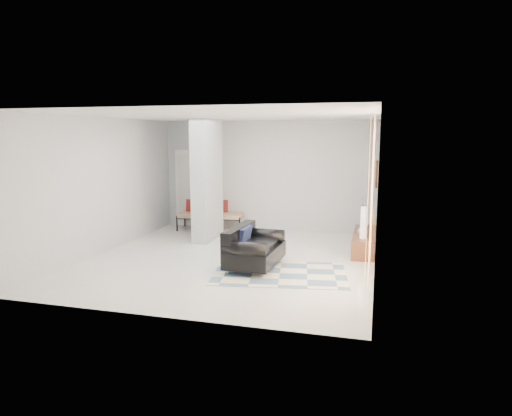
# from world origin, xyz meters

# --- Properties ---
(floor) EXTENTS (6.00, 6.00, 0.00)m
(floor) POSITION_xyz_m (0.00, 0.00, 0.00)
(floor) COLOR silver
(floor) RESTS_ON ground
(ceiling) EXTENTS (6.00, 6.00, 0.00)m
(ceiling) POSITION_xyz_m (0.00, 0.00, 2.80)
(ceiling) COLOR white
(ceiling) RESTS_ON wall_back
(wall_back) EXTENTS (6.00, 0.00, 6.00)m
(wall_back) POSITION_xyz_m (0.00, 3.00, 1.40)
(wall_back) COLOR silver
(wall_back) RESTS_ON ground
(wall_front) EXTENTS (6.00, 0.00, 6.00)m
(wall_front) POSITION_xyz_m (0.00, -3.00, 1.40)
(wall_front) COLOR silver
(wall_front) RESTS_ON ground
(wall_left) EXTENTS (0.00, 6.00, 6.00)m
(wall_left) POSITION_xyz_m (-2.75, 0.00, 1.40)
(wall_left) COLOR silver
(wall_left) RESTS_ON ground
(wall_right) EXTENTS (0.00, 6.00, 6.00)m
(wall_right) POSITION_xyz_m (2.75, 0.00, 1.40)
(wall_right) COLOR silver
(wall_right) RESTS_ON ground
(partition_column) EXTENTS (0.35, 1.20, 2.80)m
(partition_column) POSITION_xyz_m (-1.10, 1.60, 1.40)
(partition_column) COLOR #ADB1B5
(partition_column) RESTS_ON floor
(hallway_door) EXTENTS (0.85, 0.06, 2.04)m
(hallway_door) POSITION_xyz_m (-2.10, 2.96, 1.02)
(hallway_door) COLOR white
(hallway_door) RESTS_ON floor
(curtain) EXTENTS (0.00, 2.55, 2.55)m
(curtain) POSITION_xyz_m (2.67, -1.15, 1.45)
(curtain) COLOR orange
(curtain) RESTS_ON wall_right
(wall_art) EXTENTS (0.04, 0.45, 0.55)m
(wall_art) POSITION_xyz_m (2.72, 1.38, 1.65)
(wall_art) COLOR #381D0F
(wall_art) RESTS_ON wall_right
(media_console) EXTENTS (0.45, 1.78, 0.80)m
(media_console) POSITION_xyz_m (2.52, 1.38, 0.20)
(media_console) COLOR brown
(media_console) RESTS_ON floor
(loveseat) EXTENTS (0.89, 1.46, 0.76)m
(loveseat) POSITION_xyz_m (0.54, -0.40, 0.36)
(loveseat) COLOR silver
(loveseat) RESTS_ON floor
(daybed) EXTENTS (1.73, 0.89, 0.77)m
(daybed) POSITION_xyz_m (-1.43, 2.63, 0.42)
(daybed) COLOR black
(daybed) RESTS_ON floor
(area_rug) EXTENTS (2.55, 1.91, 0.01)m
(area_rug) POSITION_xyz_m (1.13, -0.68, 0.01)
(area_rug) COLOR beige
(area_rug) RESTS_ON floor
(cylinder_lamp) EXTENTS (0.12, 0.12, 0.63)m
(cylinder_lamp) POSITION_xyz_m (2.50, 0.80, 0.72)
(cylinder_lamp) COLOR beige
(cylinder_lamp) RESTS_ON media_console
(bronze_figurine) EXTENTS (0.14, 0.14, 0.25)m
(bronze_figurine) POSITION_xyz_m (2.47, 1.94, 0.53)
(bronze_figurine) COLOR #332416
(bronze_figurine) RESTS_ON media_console
(vase) EXTENTS (0.22, 0.22, 0.20)m
(vase) POSITION_xyz_m (2.47, 1.16, 0.50)
(vase) COLOR silver
(vase) RESTS_ON media_console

